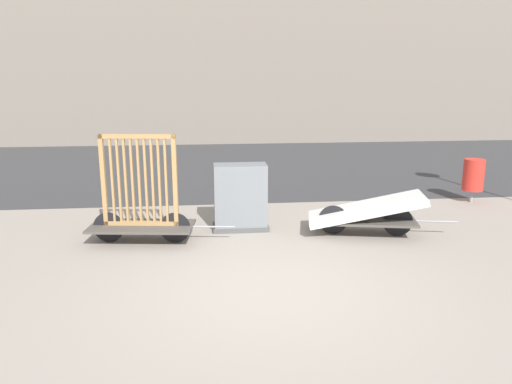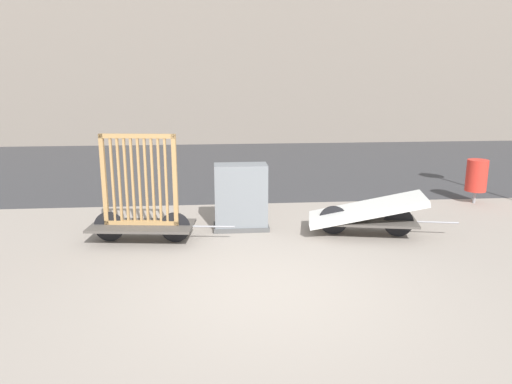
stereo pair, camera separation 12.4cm
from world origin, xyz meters
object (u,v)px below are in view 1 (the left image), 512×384
bike_cart_with_bedframe (141,208)px  bike_cart_with_mattress (366,212)px  utility_cabinet (240,199)px  trash_bin (474,175)px

bike_cart_with_bedframe → bike_cart_with_mattress: bike_cart_with_bedframe is taller
bike_cart_with_mattress → utility_cabinet: utility_cabinet is taller
bike_cart_with_bedframe → trash_bin: bike_cart_with_bedframe is taller
bike_cart_with_mattress → utility_cabinet: size_ratio=2.16×
bike_cart_with_bedframe → utility_cabinet: bearing=25.1°
bike_cart_with_mattress → utility_cabinet: bearing=177.0°
bike_cart_with_bedframe → trash_bin: bearing=23.0°
bike_cart_with_bedframe → trash_bin: 7.11m
utility_cabinet → trash_bin: (5.16, 1.41, 0.05)m
utility_cabinet → bike_cart_with_mattress: bearing=-14.3°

